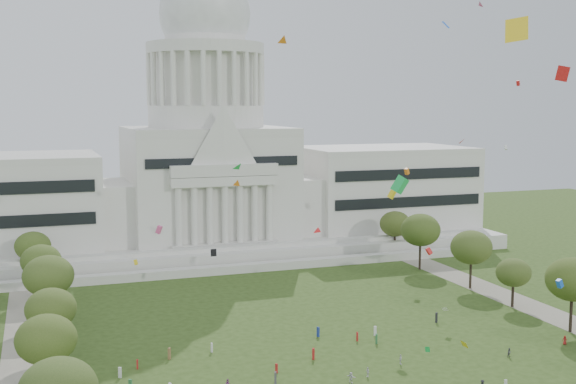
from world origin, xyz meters
TOP-DOWN VIEW (x-y plane):
  - capitol at (0.00, 113.59)m, footprint 160.00×64.50m
  - path_left at (-48.00, 30.00)m, footprint 8.00×160.00m
  - path_right at (48.00, 30.00)m, footprint 8.00×160.00m
  - row_tree_l_2 at (-45.04, 17.30)m, footprint 8.42×8.42m
  - row_tree_r_2 at (44.17, 17.44)m, footprint 9.55×9.55m
  - row_tree_l_3 at (-44.09, 33.92)m, footprint 8.12×8.12m
  - row_tree_r_3 at (44.40, 34.48)m, footprint 7.01×7.01m
  - row_tree_l_4 at (-44.08, 52.42)m, footprint 9.29×9.29m
  - row_tree_r_4 at (44.76, 50.04)m, footprint 9.19×9.19m
  - row_tree_l_5 at (-45.22, 71.01)m, footprint 8.33×8.33m
  - row_tree_r_5 at (43.49, 70.19)m, footprint 9.82×9.82m
  - row_tree_l_6 at (-46.87, 89.14)m, footprint 8.19×8.19m
  - row_tree_r_6 at (45.96, 88.13)m, footprint 8.42×8.42m
  - person_0 at (38.50, 12.16)m, footprint 0.86×0.90m
  - person_2 at (25.75, 10.04)m, footprint 0.83×0.62m
  - person_4 at (0.36, 9.90)m, footprint 0.50×0.91m
  - person_5 at (-2.95, 8.61)m, footprint 1.38×1.58m
  - person_8 at (-20.66, 12.42)m, footprint 0.84×0.78m
  - person_10 at (7.55, 12.99)m, footprint 0.83×1.06m
  - distant_crowd at (-11.74, 14.91)m, footprint 66.87×34.77m
  - kite_swarm at (5.61, 10.02)m, footprint 86.10×110.71m

SIDE VIEW (x-z plane):
  - path_left at x=-48.00m, z-range 0.00..0.04m
  - path_right at x=48.00m, z-range 0.00..0.04m
  - person_8 at x=-20.66m, z-range 0.00..1.47m
  - person_2 at x=25.75m, z-range 0.00..1.53m
  - person_4 at x=0.36m, z-range 0.00..1.54m
  - person_0 at x=38.50m, z-range 0.00..1.55m
  - person_10 at x=7.55m, z-range 0.00..1.60m
  - person_5 at x=-2.95m, z-range 0.00..1.64m
  - distant_crowd at x=-11.74m, z-range -0.09..1.81m
  - row_tree_r_3 at x=44.40m, z-range 2.09..12.07m
  - row_tree_l_3 at x=-44.09m, z-range 2.43..13.98m
  - row_tree_l_6 at x=-46.87m, z-range 2.45..14.09m
  - row_tree_l_5 at x=-45.22m, z-range 2.49..14.34m
  - row_tree_r_6 at x=45.96m, z-range 2.52..14.49m
  - row_tree_l_2 at x=-45.04m, z-range 2.52..14.49m
  - row_tree_r_4 at x=44.76m, z-range 2.76..15.82m
  - row_tree_l_4 at x=-44.08m, z-range 2.79..16.00m
  - row_tree_r_2 at x=44.17m, z-range 2.87..16.45m
  - row_tree_r_5 at x=43.49m, z-range 2.95..16.91m
  - capitol at x=0.00m, z-range -23.35..67.95m
  - kite_swarm at x=5.61m, z-range -2.09..58.27m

